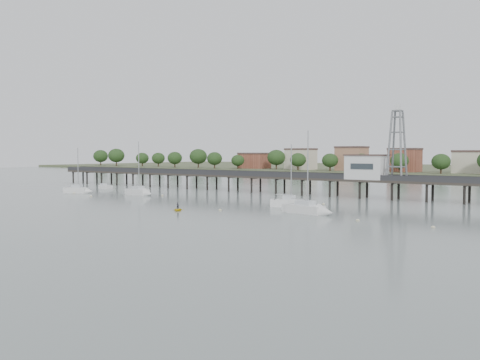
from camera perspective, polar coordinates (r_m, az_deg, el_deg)
The scene contains 13 objects.
ground_plane at distance 85.17m, azimuth -19.95°, elevation -3.77°, with size 500.00×500.00×0.00m, color slate.
pier at distance 128.03m, azimuth 3.00°, elevation 0.32°, with size 150.00×5.00×5.50m.
pier_building at distance 116.02m, azimuth 13.36°, elevation 1.38°, with size 8.40×5.40×5.30m.
lattice_tower at distance 113.59m, azimuth 16.40°, elevation 3.54°, with size 3.20×3.20×15.50m.
sailboat_c at distance 96.15m, azimuth 5.85°, elevation -2.46°, with size 7.04×5.35×11.68m.
sailboat_a at distance 132.95m, azimuth -16.65°, elevation -1.06°, with size 7.02×4.29×11.32m.
sailboat_d at distance 85.21m, azimuth 7.71°, elevation -3.19°, with size 8.72×3.69×13.94m.
sailboat_b at distance 123.08m, azimuth -10.50°, elevation -1.31°, with size 7.89×2.92×12.81m.
white_tender at distance 146.51m, azimuth -14.17°, elevation -0.73°, with size 4.03×1.74×1.56m.
yellow_dinghy at distance 89.84m, azimuth -6.65°, elevation -3.27°, with size 1.88×0.54×2.63m, color yellow.
dinghy_occupant at distance 89.84m, azimuth -6.65°, elevation -3.27°, with size 0.42×1.16×0.28m, color black.
mooring_buoys at distance 99.77m, azimuth -2.92°, elevation -2.58°, with size 86.37×20.12×0.39m.
far_shore at distance 294.84m, azimuth 22.71°, elevation 1.05°, with size 500.00×170.00×10.40m.
Camera 1 is at (70.59, -46.65, 9.78)m, focal length 40.00 mm.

